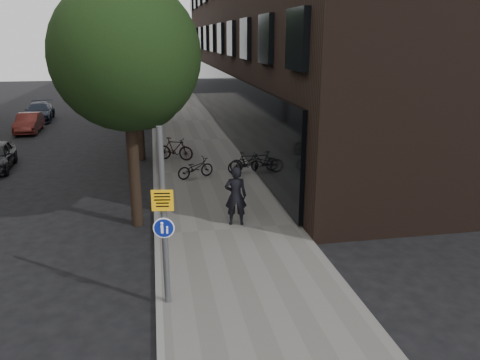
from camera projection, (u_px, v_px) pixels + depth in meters
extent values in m
plane|color=black|center=(242.00, 287.00, 11.37)|extent=(120.00, 120.00, 0.00)
cube|color=#63605C|center=(206.00, 172.00, 20.80)|extent=(4.50, 60.00, 0.12)
cube|color=slate|center=(155.00, 175.00, 20.40)|extent=(0.15, 60.00, 0.13)
cylinder|color=black|center=(135.00, 177.00, 14.68)|extent=(0.36, 0.36, 3.20)
sphere|color=black|center=(126.00, 56.00, 13.60)|extent=(4.40, 4.40, 4.40)
sphere|color=black|center=(143.00, 87.00, 14.71)|extent=(2.64, 2.64, 2.64)
cylinder|color=black|center=(140.00, 128.00, 22.67)|extent=(0.36, 0.36, 3.20)
sphere|color=black|center=(135.00, 49.00, 21.59)|extent=(5.00, 5.00, 5.00)
sphere|color=black|center=(145.00, 70.00, 22.70)|extent=(3.00, 3.00, 3.00)
cylinder|color=black|center=(143.00, 103.00, 31.14)|extent=(0.36, 0.36, 3.20)
sphere|color=black|center=(139.00, 46.00, 30.05)|extent=(5.00, 5.00, 5.00)
sphere|color=black|center=(147.00, 61.00, 31.17)|extent=(3.00, 3.00, 3.00)
cylinder|color=#595B5E|center=(164.00, 219.00, 9.94)|extent=(0.13, 0.13, 3.99)
cube|color=#DC9B0B|center=(163.00, 199.00, 9.81)|extent=(0.46, 0.09, 0.46)
cylinder|color=navy|center=(164.00, 227.00, 9.99)|extent=(0.41, 0.07, 0.41)
cylinder|color=white|center=(164.00, 227.00, 9.99)|extent=(0.46, 0.08, 0.46)
imported|color=black|center=(236.00, 196.00, 14.60)|extent=(0.75, 0.55, 1.89)
imported|color=black|center=(248.00, 163.00, 20.24)|extent=(1.80, 0.66, 0.94)
imported|color=black|center=(247.00, 162.00, 20.43)|extent=(1.56, 0.60, 0.91)
imported|color=black|center=(195.00, 168.00, 19.66)|extent=(1.72, 1.13, 0.86)
imported|color=black|center=(175.00, 149.00, 22.47)|extent=(1.89, 1.21, 1.10)
imported|color=#5B1F1A|center=(29.00, 123.00, 29.66)|extent=(1.40, 3.70, 1.21)
imported|color=#1C2333|center=(39.00, 112.00, 33.86)|extent=(2.17, 4.55, 1.28)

